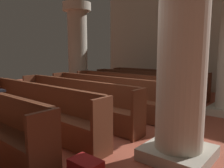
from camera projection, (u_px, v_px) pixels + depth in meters
The scene contains 11 objects.
ground_plane at pixel (106, 131), 4.65m from camera, with size 19.20×19.20×0.00m, color #9E4733.
back_wall at pixel (208, 35), 8.93m from camera, with size 10.00×0.16×4.50m, color beige.
pew_row_0 at pixel (157, 82), 8.34m from camera, with size 3.75×0.47×0.94m.
pew_row_1 at pixel (142, 85), 7.59m from camera, with size 3.75×0.46×0.94m.
pew_row_2 at pixel (124, 88), 6.84m from camera, with size 3.75×0.46×0.94m.
pew_row_3 at pixel (102, 93), 6.09m from camera, with size 3.75×0.47×0.94m.
pew_row_4 at pixel (74, 99), 5.33m from camera, with size 3.75×0.46×0.94m.
pew_row_5 at pixel (36, 107), 4.58m from camera, with size 3.75×0.46×0.94m.
pillar_far_side at pixel (78, 47), 8.76m from camera, with size 1.07×1.07×3.43m.
pillar_aisle_rear at pixel (183, 39), 3.19m from camera, with size 1.02×1.02×3.43m.
lectern at pixel (185, 81), 8.83m from camera, with size 0.48×0.45×1.08m.
Camera 1 is at (2.96, -3.34, 1.62)m, focal length 36.24 mm.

